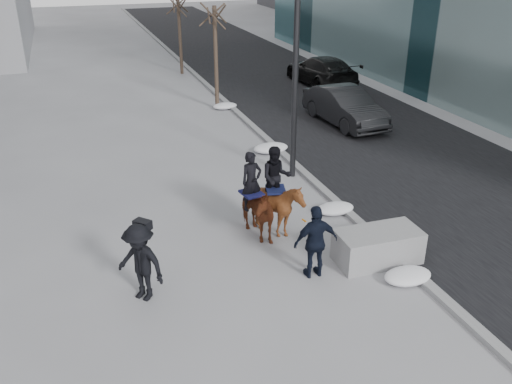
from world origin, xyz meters
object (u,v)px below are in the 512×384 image
object	(u,v)px
mounted_left	(253,207)
car_near	(345,106)
planter	(378,246)
mounted_right	(277,201)

from	to	relation	value
mounted_left	car_near	bearing A→B (deg)	49.16
planter	mounted_right	size ratio (longest dim) A/B	0.84
mounted_left	mounted_right	size ratio (longest dim) A/B	0.96
planter	car_near	distance (m)	10.70
car_near	mounted_left	distance (m)	10.16
car_near	mounted_right	distance (m)	9.84
planter	mounted_right	bearing A→B (deg)	130.95
mounted_right	car_near	bearing A→B (deg)	52.19
planter	car_near	size ratio (longest dim) A/B	0.44
car_near	planter	bearing A→B (deg)	-117.34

